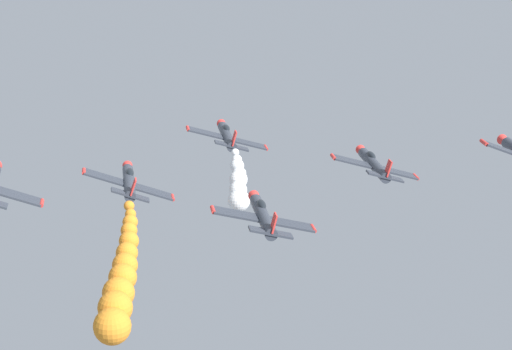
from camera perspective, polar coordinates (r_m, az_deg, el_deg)
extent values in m
cylinder|color=#333842|center=(109.81, -1.71, 2.28)|extent=(1.37, 9.00, 1.37)
cone|color=red|center=(114.69, -2.02, 2.96)|extent=(1.30, 1.20, 1.30)
cube|color=#333842|center=(109.45, -1.70, 2.17)|extent=(8.87, 1.90, 2.78)
cylinder|color=red|center=(108.68, -4.02, 2.73)|extent=(0.45, 1.40, 0.45)
cylinder|color=red|center=(110.40, 0.58, 1.62)|extent=(0.45, 1.40, 0.45)
cube|color=#333842|center=(105.98, -1.44, 1.72)|extent=(3.69, 1.20, 1.25)
cube|color=red|center=(105.67, -1.30, 2.17)|extent=(0.59, 1.10, 1.57)
ellipsoid|color=black|center=(111.42, -1.76, 2.76)|extent=(0.97, 2.20, 0.90)
sphere|color=white|center=(103.38, -1.23, 1.33)|extent=(0.85, 0.85, 0.85)
sphere|color=white|center=(101.83, -1.13, 0.89)|extent=(1.09, 1.09, 1.09)
sphere|color=white|center=(100.21, -1.12, 0.54)|extent=(1.45, 1.45, 1.45)
sphere|color=white|center=(98.67, -1.01, 0.08)|extent=(1.48, 1.48, 1.48)
sphere|color=white|center=(97.03, -1.05, -0.27)|extent=(1.86, 1.86, 1.86)
sphere|color=white|center=(95.55, -1.06, -0.90)|extent=(1.82, 1.82, 1.82)
sphere|color=white|center=(94.08, -1.01, -1.51)|extent=(2.20, 2.20, 2.20)
cylinder|color=#333842|center=(97.70, -7.46, -0.43)|extent=(1.41, 9.00, 1.41)
cone|color=red|center=(102.55, -7.53, 0.46)|extent=(1.34, 1.20, 1.34)
cube|color=#333842|center=(97.34, -7.47, -0.56)|extent=(8.69, 1.90, 3.35)
cylinder|color=red|center=(96.89, -10.06, 0.22)|extent=(0.46, 1.40, 0.46)
cylinder|color=red|center=(98.01, -4.91, -1.32)|extent=(0.46, 1.40, 0.46)
cube|color=#333842|center=(93.89, -7.38, -1.17)|extent=(3.63, 1.20, 1.48)
cube|color=red|center=(93.52, -7.21, -0.68)|extent=(0.68, 1.10, 1.55)
ellipsoid|color=black|center=(99.27, -7.40, 0.15)|extent=(0.99, 2.20, 0.93)
sphere|color=orange|center=(91.20, -7.45, -1.81)|extent=(1.00, 1.00, 1.00)
sphere|color=orange|center=(89.48, -7.37, -2.29)|extent=(1.02, 1.02, 1.02)
sphere|color=orange|center=(87.74, -7.38, -2.75)|extent=(1.38, 1.38, 1.38)
sphere|color=orange|center=(86.01, -7.45, -3.24)|extent=(1.48, 1.48, 1.48)
sphere|color=orange|center=(84.35, -7.45, -3.86)|extent=(1.74, 1.74, 1.74)
sphere|color=orange|center=(82.72, -7.57, -4.54)|extent=(1.88, 1.88, 1.88)
sphere|color=orange|center=(81.11, -7.69, -5.26)|extent=(2.14, 2.14, 2.14)
sphere|color=orange|center=(79.48, -7.82, -5.96)|extent=(2.32, 2.32, 2.32)
sphere|color=orange|center=(77.97, -8.06, -6.86)|extent=(2.60, 2.60, 2.60)
sphere|color=orange|center=(76.43, -8.25, -7.71)|extent=(2.74, 2.74, 2.74)
sphere|color=orange|center=(75.02, -8.42, -8.76)|extent=(2.90, 2.90, 2.90)
cylinder|color=#333842|center=(100.86, 6.94, 0.59)|extent=(1.36, 9.00, 1.36)
cone|color=red|center=(105.56, 6.21, 1.41)|extent=(1.30, 1.20, 1.30)
cube|color=#333842|center=(100.52, 6.98, 0.47)|extent=(8.88, 1.90, 2.76)
cylinder|color=red|center=(99.07, 4.55, 1.07)|extent=(0.45, 1.40, 0.45)
cylinder|color=red|center=(102.15, 9.34, -0.11)|extent=(0.45, 1.40, 0.45)
cube|color=#333842|center=(97.19, 7.57, -0.08)|extent=(3.70, 1.20, 1.24)
cube|color=red|center=(96.90, 7.75, 0.40)|extent=(0.58, 1.10, 1.57)
ellipsoid|color=black|center=(102.41, 6.76, 1.15)|extent=(0.96, 2.20, 0.90)
cylinder|color=#333842|center=(85.59, 0.42, -2.45)|extent=(1.34, 9.00, 1.34)
cone|color=red|center=(90.33, -0.09, -1.33)|extent=(1.27, 1.20, 1.27)
cube|color=#333842|center=(85.26, 0.45, -2.61)|extent=(8.96, 1.90, 2.44)
cylinder|color=red|center=(84.31, -2.55, -2.04)|extent=(0.44, 1.40, 0.44)
cylinder|color=red|center=(86.43, 3.37, -3.15)|extent=(0.44, 1.40, 0.44)
cube|color=#333842|center=(81.89, 0.87, -3.39)|extent=(3.73, 1.20, 1.11)
cube|color=red|center=(81.52, 1.04, -2.82)|extent=(0.53, 1.10, 1.59)
ellipsoid|color=black|center=(87.12, 0.32, -1.74)|extent=(0.95, 2.20, 0.88)
cylinder|color=red|center=(85.62, -12.44, -1.61)|extent=(0.46, 1.40, 0.46)
cone|color=red|center=(97.52, 14.34, 1.94)|extent=(1.36, 1.20, 1.36)
cylinder|color=red|center=(90.59, 13.22, 1.86)|extent=(0.47, 1.40, 0.47)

